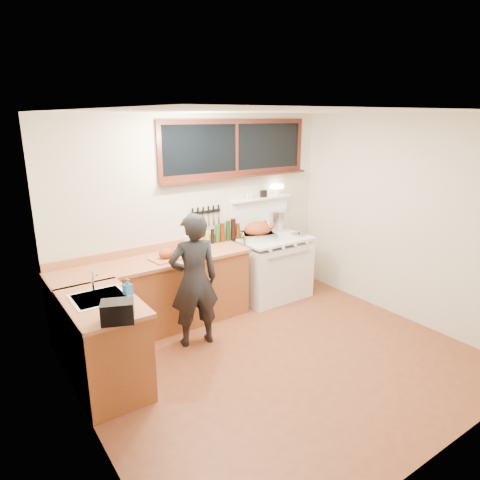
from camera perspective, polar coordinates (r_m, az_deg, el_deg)
ground_plane at (r=4.88m, az=5.42°, el=-15.66°), size 4.00×3.50×0.02m
room_shell at (r=4.24m, az=6.02°, el=3.74°), size 4.10×3.60×2.65m
counter_back at (r=5.39m, az=-11.21°, el=-7.08°), size 2.44×0.64×1.00m
counter_left at (r=4.43m, az=-17.67°, el=-13.07°), size 0.64×1.09×0.90m
sink_unit at (r=4.32m, az=-18.18°, el=-7.98°), size 0.50×0.45×0.37m
vintage_stove at (r=6.23m, az=4.25°, el=-3.45°), size 1.02×0.74×1.59m
back_window at (r=5.90m, az=-0.43°, el=11.39°), size 2.32×0.13×0.77m
left_doorway at (r=3.06m, az=-17.16°, el=-13.38°), size 0.02×1.04×2.17m
knife_strip at (r=5.76m, az=-4.60°, el=3.63°), size 0.46×0.03×0.28m
man at (r=4.86m, az=-6.14°, el=-5.38°), size 0.63×0.48×1.56m
soap_bottle at (r=4.26m, az=-14.76°, el=-6.07°), size 0.09×0.09×0.17m
toaster at (r=3.75m, az=-16.01°, el=-9.18°), size 0.32×0.27×0.18m
cutting_board at (r=5.20m, az=-9.70°, el=-2.02°), size 0.40×0.32×0.13m
roast_turkey at (r=5.96m, az=2.38°, el=1.06°), size 0.57×0.50×0.26m
stockpot at (r=6.46m, az=5.17°, el=2.67°), size 0.42×0.42×0.31m
saucepan at (r=6.20m, az=4.01°, el=1.17°), size 0.19×0.27×0.11m
pot_lid at (r=6.25m, az=7.88°, el=0.77°), size 0.26×0.26×0.04m
coffee_tin at (r=5.55m, az=-5.19°, el=-0.52°), size 0.11×0.10×0.14m
pitcher at (r=5.56m, az=-6.92°, el=-0.32°), size 0.10×0.10×0.18m
bottle_cluster at (r=5.86m, az=-2.06°, el=1.04°), size 0.56×0.07×0.30m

